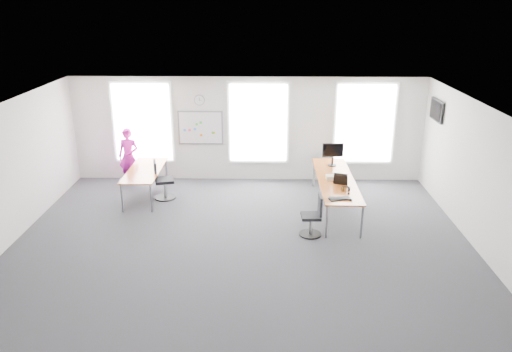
{
  "coord_description": "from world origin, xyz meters",
  "views": [
    {
      "loc": [
        0.51,
        -9.82,
        5.08
      ],
      "look_at": [
        0.29,
        1.2,
        1.1
      ],
      "focal_mm": 35.0,
      "sensor_mm": 36.0,
      "label": 1
    }
  ],
  "objects_px": {
    "person": "(129,156)",
    "headphones": "(345,189)",
    "chair_right": "(313,218)",
    "chair_left": "(162,182)",
    "desk_right": "(336,181)",
    "monitor": "(333,152)",
    "keyboard": "(340,199)",
    "desk_left": "(145,172)"
  },
  "relations": [
    {
      "from": "chair_right",
      "to": "monitor",
      "type": "distance_m",
      "value": 2.69
    },
    {
      "from": "desk_right",
      "to": "desk_left",
      "type": "xyz_separation_m",
      "value": [
        -4.94,
        0.71,
        -0.05
      ]
    },
    {
      "from": "person",
      "to": "keyboard",
      "type": "xyz_separation_m",
      "value": [
        5.55,
        -3.09,
        0.02
      ]
    },
    {
      "from": "desk_right",
      "to": "headphones",
      "type": "relative_size",
      "value": 16.82
    },
    {
      "from": "desk_left",
      "to": "person",
      "type": "height_order",
      "value": "person"
    },
    {
      "from": "person",
      "to": "keyboard",
      "type": "bearing_deg",
      "value": -21.04
    },
    {
      "from": "desk_left",
      "to": "headphones",
      "type": "relative_size",
      "value": 10.67
    },
    {
      "from": "chair_left",
      "to": "headphones",
      "type": "xyz_separation_m",
      "value": [
        4.59,
        -1.44,
        0.41
      ]
    },
    {
      "from": "chair_left",
      "to": "desk_right",
      "type": "bearing_deg",
      "value": -113.64
    },
    {
      "from": "desk_left",
      "to": "chair_right",
      "type": "distance_m",
      "value": 4.8
    },
    {
      "from": "chair_left",
      "to": "person",
      "type": "bearing_deg",
      "value": 29.64
    },
    {
      "from": "desk_right",
      "to": "person",
      "type": "height_order",
      "value": "person"
    },
    {
      "from": "desk_right",
      "to": "headphones",
      "type": "bearing_deg",
      "value": -82.31
    },
    {
      "from": "chair_right",
      "to": "keyboard",
      "type": "height_order",
      "value": "chair_right"
    },
    {
      "from": "person",
      "to": "headphones",
      "type": "height_order",
      "value": "person"
    },
    {
      "from": "person",
      "to": "chair_left",
      "type": "bearing_deg",
      "value": -36.56
    },
    {
      "from": "desk_left",
      "to": "person",
      "type": "xyz_separation_m",
      "value": [
        -0.7,
        1.05,
        0.1
      ]
    },
    {
      "from": "headphones",
      "to": "keyboard",
      "type": "bearing_deg",
      "value": -94.33
    },
    {
      "from": "headphones",
      "to": "monitor",
      "type": "bearing_deg",
      "value": 109.59
    },
    {
      "from": "person",
      "to": "keyboard",
      "type": "height_order",
      "value": "person"
    },
    {
      "from": "keyboard",
      "to": "desk_right",
      "type": "bearing_deg",
      "value": 67.93
    },
    {
      "from": "monitor",
      "to": "desk_right",
      "type": "bearing_deg",
      "value": -95.9
    },
    {
      "from": "headphones",
      "to": "chair_right",
      "type": "bearing_deg",
      "value": -123.36
    },
    {
      "from": "person",
      "to": "keyboard",
      "type": "distance_m",
      "value": 6.35
    },
    {
      "from": "keyboard",
      "to": "headphones",
      "type": "xyz_separation_m",
      "value": [
        0.2,
        0.5,
        0.04
      ]
    },
    {
      "from": "monitor",
      "to": "headphones",
      "type": "bearing_deg",
      "value": -91.59
    },
    {
      "from": "desk_right",
      "to": "chair_left",
      "type": "height_order",
      "value": "chair_left"
    },
    {
      "from": "chair_right",
      "to": "headphones",
      "type": "bearing_deg",
      "value": 127.34
    },
    {
      "from": "chair_left",
      "to": "monitor",
      "type": "distance_m",
      "value": 4.59
    },
    {
      "from": "chair_right",
      "to": "person",
      "type": "xyz_separation_m",
      "value": [
        -4.97,
        3.23,
        0.39
      ]
    },
    {
      "from": "keyboard",
      "to": "headphones",
      "type": "relative_size",
      "value": 2.44
    },
    {
      "from": "desk_right",
      "to": "chair_left",
      "type": "distance_m",
      "value": 4.53
    },
    {
      "from": "desk_right",
      "to": "desk_left",
      "type": "relative_size",
      "value": 1.58
    },
    {
      "from": "desk_left",
      "to": "chair_right",
      "type": "relative_size",
      "value": 2.24
    },
    {
      "from": "desk_left",
      "to": "headphones",
      "type": "distance_m",
      "value": 5.28
    },
    {
      "from": "desk_right",
      "to": "chair_right",
      "type": "height_order",
      "value": "chair_right"
    },
    {
      "from": "headphones",
      "to": "monitor",
      "type": "distance_m",
      "value": 1.87
    },
    {
      "from": "headphones",
      "to": "desk_left",
      "type": "bearing_deg",
      "value": -179.68
    },
    {
      "from": "desk_right",
      "to": "keyboard",
      "type": "xyz_separation_m",
      "value": [
        -0.09,
        -1.33,
        0.06
      ]
    },
    {
      "from": "desk_right",
      "to": "desk_left",
      "type": "distance_m",
      "value": 4.99
    },
    {
      "from": "desk_left",
      "to": "monitor",
      "type": "relative_size",
      "value": 3.4
    },
    {
      "from": "chair_right",
      "to": "headphones",
      "type": "relative_size",
      "value": 4.76
    }
  ]
}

